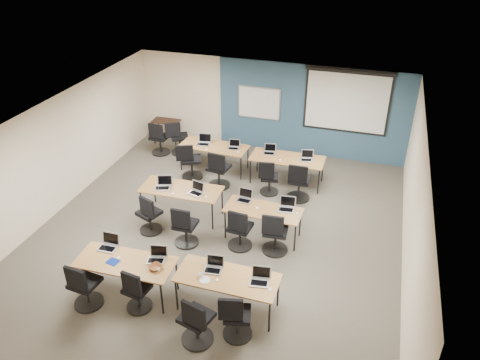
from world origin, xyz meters
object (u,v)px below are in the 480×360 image
(laptop_2, at_px, (214,266))
(training_table_mid_right, at_px, (263,211))
(training_table_front_left, at_px, (125,263))
(task_chair_7, at_px, (275,236))
(spare_chair_a, at_px, (178,140))
(training_table_front_right, at_px, (227,279))
(task_chair_4, at_px, (149,217))
(task_chair_0, at_px, (84,289))
(laptop_4, at_px, (163,185))
(projector_screen, at_px, (347,98))
(task_chair_9, at_px, (218,172))
(laptop_11, at_px, (307,157))
(task_chair_3, at_px, (236,320))
(laptop_10, at_px, (270,151))
(training_table_back_right, at_px, (287,159))
(laptop_1, at_px, (157,257))
(task_chair_10, at_px, (269,180))
(laptop_7, at_px, (287,206))
(laptop_8, at_px, (204,142))
(training_table_back_left, at_px, (214,147))
(task_chair_11, at_px, (299,184))
(task_chair_8, at_px, (190,164))
(task_chair_6, at_px, (239,232))
(spare_chair_b, at_px, (159,141))
(task_chair_2, at_px, (196,324))
(laptop_6, at_px, (245,197))
(laptop_3, at_px, (260,279))
(laptop_9, at_px, (234,146))
(task_chair_5, at_px, (185,229))
(laptop_5, at_px, (197,190))
(laptop_0, at_px, (109,244))
(utility_table, at_px, (166,124))
(task_chair_1, at_px, (136,293))
(whiteboard, at_px, (259,103))

(laptop_2, bearing_deg, training_table_mid_right, 73.33)
(training_table_front_left, distance_m, training_table_mid_right, 3.15)
(task_chair_7, xyz_separation_m, spare_chair_a, (-3.83, 3.69, 0.00))
(training_table_front_right, height_order, task_chair_4, task_chair_4)
(training_table_front_right, relative_size, task_chair_0, 1.81)
(training_table_front_right, distance_m, laptop_4, 3.46)
(projector_screen, xyz_separation_m, task_chair_9, (-2.87, -2.55, -1.45))
(task_chair_0, distance_m, laptop_11, 6.38)
(task_chair_3, xyz_separation_m, laptop_10, (-0.84, 5.55, 0.38))
(projector_screen, relative_size, training_table_back_right, 1.24)
(laptop_1, xyz_separation_m, laptop_10, (0.91, 4.87, -0.00))
(training_table_mid_right, relative_size, task_chair_10, 1.74)
(laptop_2, bearing_deg, training_table_front_left, -177.21)
(task_chair_4, bearing_deg, laptop_2, -14.79)
(training_table_mid_right, relative_size, spare_chair_a, 1.62)
(laptop_7, relative_size, laptop_8, 0.96)
(training_table_back_left, relative_size, task_chair_11, 1.78)
(task_chair_8, bearing_deg, training_table_back_right, -10.34)
(task_chair_6, xyz_separation_m, spare_chair_b, (-3.61, 3.58, 0.01))
(task_chair_2, height_order, laptop_6, task_chair_2)
(laptop_3, xyz_separation_m, laptop_11, (-0.05, 4.80, -0.00))
(laptop_9, bearing_deg, training_table_front_left, -104.33)
(task_chair_5, bearing_deg, task_chair_3, -48.82)
(laptop_3, xyz_separation_m, task_chair_6, (-0.90, 1.67, -0.38))
(task_chair_0, bearing_deg, laptop_5, 80.00)
(laptop_4, relative_size, laptop_7, 1.02)
(task_chair_7, bearing_deg, task_chair_2, -108.64)
(training_table_back_right, bearing_deg, task_chair_10, -114.27)
(projector_screen, distance_m, laptop_6, 4.53)
(task_chair_5, bearing_deg, laptop_10, 74.15)
(task_chair_7, relative_size, spare_chair_a, 1.00)
(laptop_0, height_order, utility_table, laptop_0)
(laptop_5, bearing_deg, task_chair_11, 52.55)
(task_chair_1, relative_size, task_chair_9, 0.91)
(whiteboard, xyz_separation_m, laptop_4, (-1.17, -4.12, -0.65))
(task_chair_7, distance_m, task_chair_9, 3.01)
(laptop_7, xyz_separation_m, laptop_10, (-1.02, 2.49, -0.01))
(training_table_front_right, distance_m, task_chair_3, 0.75)
(task_chair_5, distance_m, task_chair_6, 1.18)
(task_chair_2, relative_size, laptop_4, 2.90)
(task_chair_10, bearing_deg, task_chair_1, -116.99)
(laptop_8, bearing_deg, whiteboard, 45.98)
(task_chair_9, bearing_deg, laptop_9, 89.94)
(training_table_back_right, distance_m, task_chair_7, 3.02)
(laptop_7, bearing_deg, spare_chair_b, 140.91)
(training_table_back_right, xyz_separation_m, task_chair_3, (0.32, -5.40, -0.28))
(task_chair_0, distance_m, task_chair_2, 2.26)
(training_table_front_right, xyz_separation_m, training_table_back_left, (-2.05, 4.91, 0.00))
(spare_chair_b, bearing_deg, projector_screen, 16.40)
(task_chair_8, xyz_separation_m, spare_chair_b, (-1.43, 1.07, -0.01))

